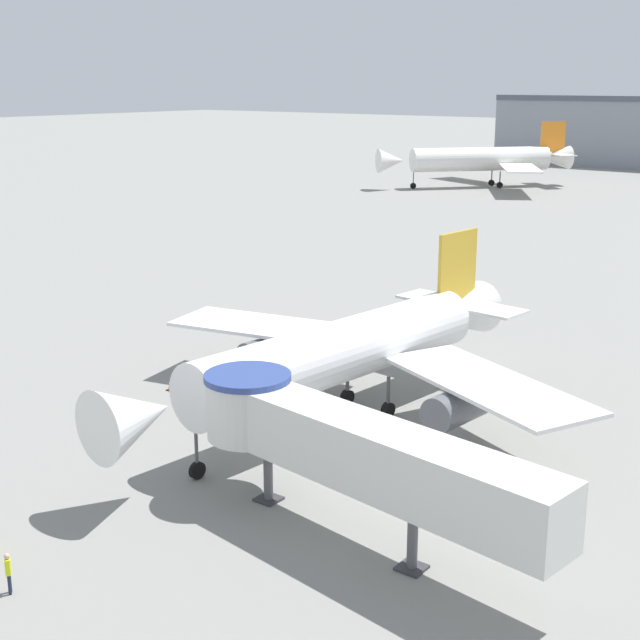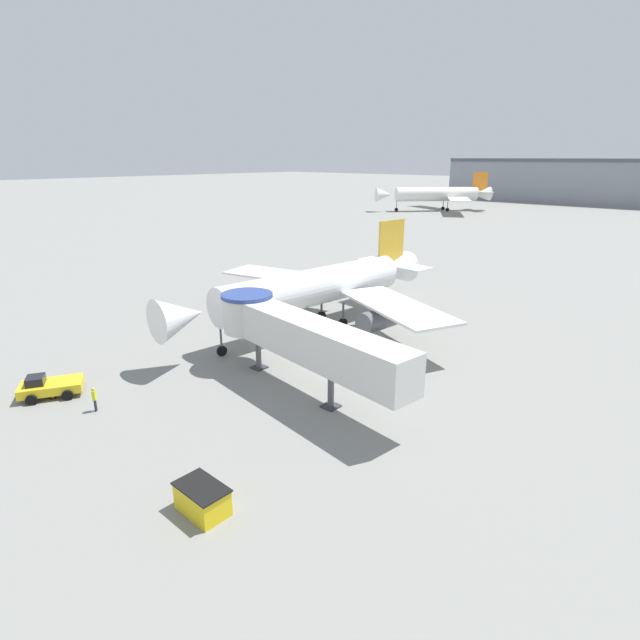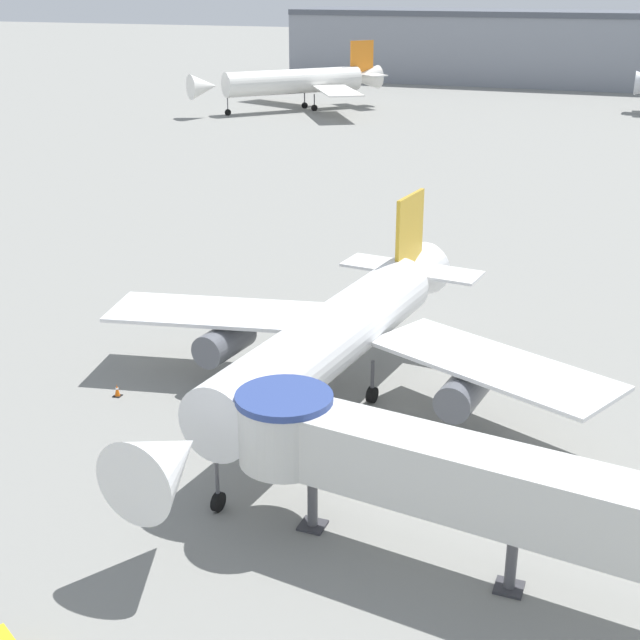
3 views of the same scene
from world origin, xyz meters
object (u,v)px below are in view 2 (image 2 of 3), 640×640
at_px(pushback_tug_yellow, 50,386).
at_px(background_jet_orange_tail, 439,194).
at_px(service_container_yellow, 202,499).
at_px(traffic_cone_port_wing, 222,307).
at_px(jet_bridge, 294,333).
at_px(traffic_cone_apron_front, 52,394).
at_px(main_airplane, 318,287).
at_px(ground_crew_marshaller, 94,398).

bearing_deg(pushback_tug_yellow, background_jet_orange_tail, 137.45).
relative_size(service_container_yellow, traffic_cone_port_wing, 3.68).
xyz_separation_m(jet_bridge, traffic_cone_apron_front, (-11.57, -12.63, -3.97)).
height_order(main_airplane, traffic_cone_apron_front, main_airplane).
relative_size(pushback_tug_yellow, traffic_cone_port_wing, 6.34).
bearing_deg(background_jet_orange_tail, traffic_cone_port_wing, -31.60).
height_order(traffic_cone_port_wing, background_jet_orange_tail, background_jet_orange_tail).
xyz_separation_m(pushback_tug_yellow, traffic_cone_port_wing, (-7.58, 21.11, -0.38)).
xyz_separation_m(main_airplane, pushback_tug_yellow, (-4.26, -23.85, -3.40)).
xyz_separation_m(main_airplane, service_container_yellow, (14.07, -23.95, -3.41)).
height_order(main_airplane, pushback_tug_yellow, main_airplane).
bearing_deg(ground_crew_marshaller, traffic_cone_apron_front, -124.45).
height_order(jet_bridge, traffic_cone_port_wing, jet_bridge).
bearing_deg(service_container_yellow, pushback_tug_yellow, 179.68).
height_order(pushback_tug_yellow, traffic_cone_port_wing, pushback_tug_yellow).
distance_m(service_container_yellow, ground_crew_marshaller, 13.76).
distance_m(main_airplane, ground_crew_marshaller, 22.97).
bearing_deg(traffic_cone_port_wing, background_jet_orange_tail, 107.68).
relative_size(main_airplane, traffic_cone_port_wing, 41.83).
relative_size(jet_bridge, ground_crew_marshaller, 10.97).
relative_size(jet_bridge, service_container_yellow, 6.99).
relative_size(jet_bridge, traffic_cone_apron_front, 28.25).
height_order(jet_bridge, service_container_yellow, jet_bridge).
xyz_separation_m(main_airplane, ground_crew_marshaller, (0.37, -22.75, -3.15)).
distance_m(traffic_cone_port_wing, background_jet_orange_tail, 118.55).
relative_size(pushback_tug_yellow, background_jet_orange_tail, 0.14).
distance_m(main_airplane, jet_bridge, 13.74).
bearing_deg(traffic_cone_port_wing, service_container_yellow, -39.30).
bearing_deg(pushback_tug_yellow, traffic_cone_apron_front, 18.49).
height_order(service_container_yellow, traffic_cone_apron_front, service_container_yellow).
distance_m(jet_bridge, service_container_yellow, 14.56).
distance_m(jet_bridge, background_jet_orange_tail, 133.56).
bearing_deg(background_jet_orange_tail, traffic_cone_apron_front, -31.10).
xyz_separation_m(pushback_tug_yellow, background_jet_orange_tail, (-43.56, 133.96, 4.40)).
relative_size(jet_bridge, background_jet_orange_tail, 0.58).
xyz_separation_m(pushback_tug_yellow, service_container_yellow, (18.33, -0.10, -0.01)).
xyz_separation_m(main_airplane, jet_bridge, (7.80, -11.31, 0.15)).
bearing_deg(service_container_yellow, main_airplane, 120.43).
distance_m(jet_bridge, traffic_cone_port_wing, 21.78).
bearing_deg(traffic_cone_apron_front, background_jet_orange_tail, 108.19).
relative_size(pushback_tug_yellow, service_container_yellow, 1.72).
bearing_deg(service_container_yellow, traffic_cone_port_wing, 140.70).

